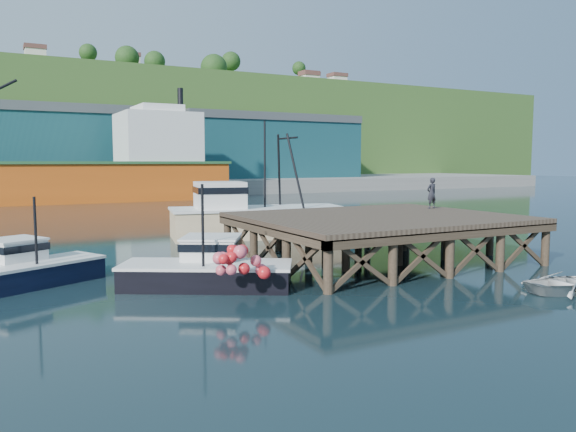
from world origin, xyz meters
TOP-DOWN VIEW (x-y plane):
  - ground at (0.00, 0.00)m, footprint 300.00×300.00m
  - wharf at (5.50, -0.19)m, footprint 12.00×10.00m
  - far_quay at (0.00, 70.00)m, footprint 160.00×40.00m
  - warehouse_mid at (0.00, 65.00)m, footprint 28.00×16.00m
  - warehouse_right at (30.00, 65.00)m, footprint 30.00×16.00m
  - cargo_ship at (-8.46, 48.00)m, footprint 55.50×10.00m
  - hillside at (0.00, 100.00)m, footprint 220.00×50.00m
  - boat_navy at (-9.49, 1.79)m, footprint 5.68×4.16m
  - boat_black at (-3.50, -1.57)m, footprint 6.54×5.65m
  - trawler at (3.78, 10.15)m, footprint 11.17×5.84m
  - dinghy at (7.49, -8.53)m, footprint 3.61×2.85m
  - dockworker at (10.30, 1.68)m, footprint 0.62×0.43m

SIDE VIEW (x-z plane):
  - ground at x=0.00m, z-range 0.00..0.00m
  - dinghy at x=7.49m, z-range 0.00..0.68m
  - boat_navy at x=-9.49m, z-range -1.01..2.36m
  - boat_black at x=-3.50m, z-range -1.22..2.63m
  - far_quay at x=0.00m, z-range 0.00..2.00m
  - trawler at x=3.78m, z-range -2.09..5.02m
  - wharf at x=5.50m, z-range 0.63..3.25m
  - dockworker at x=10.30m, z-range 2.12..3.77m
  - cargo_ship at x=-8.46m, z-range -3.56..10.19m
  - warehouse_mid at x=0.00m, z-range 2.00..11.00m
  - warehouse_right at x=30.00m, z-range 2.00..11.00m
  - hillside at x=0.00m, z-range 0.00..22.00m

